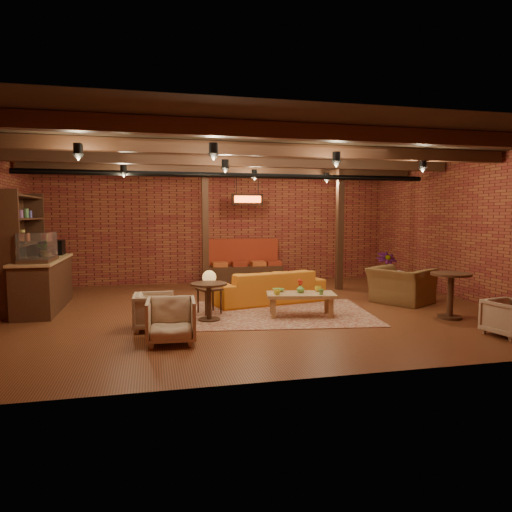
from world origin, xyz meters
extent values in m
plane|color=#3F1E0F|center=(0.00, 0.00, 0.00)|extent=(10.00, 10.00, 0.00)
cube|color=black|center=(0.00, 0.00, 3.20)|extent=(10.00, 8.00, 0.02)
cube|color=maroon|center=(0.00, 4.00, 1.60)|extent=(10.00, 0.02, 3.20)
cube|color=maroon|center=(0.00, -4.00, 1.60)|extent=(10.00, 0.02, 3.20)
cube|color=maroon|center=(5.00, 0.00, 1.60)|extent=(0.02, 8.00, 3.20)
cylinder|color=black|center=(0.00, 1.60, 2.85)|extent=(9.60, 0.12, 0.12)
cube|color=#321B10|center=(-0.60, 2.60, 1.60)|extent=(0.16, 0.16, 3.20)
cube|color=#321B10|center=(2.80, 2.00, 1.60)|extent=(0.16, 0.16, 3.20)
imported|color=#337F33|center=(-4.00, 1.20, 1.22)|extent=(0.35, 0.39, 0.30)
cube|color=#FF5519|center=(0.60, 3.10, 2.35)|extent=(0.86, 0.06, 0.30)
cube|color=maroon|center=(0.54, -0.46, 0.01)|extent=(3.74, 3.05, 0.01)
imported|color=#C26A1B|center=(0.53, 0.65, 0.36)|extent=(2.60, 1.48, 0.72)
cube|color=olive|center=(0.82, -0.79, 0.41)|extent=(1.39, 0.88, 0.06)
cube|color=olive|center=(0.25, -0.91, 0.19)|extent=(0.08, 0.08, 0.38)
cube|color=olive|center=(1.30, -1.12, 0.19)|extent=(0.08, 0.08, 0.38)
cube|color=olive|center=(0.34, -0.47, 0.19)|extent=(0.08, 0.08, 0.38)
cube|color=olive|center=(1.39, -0.68, 0.19)|extent=(0.08, 0.08, 0.38)
imported|color=gold|center=(0.33, -0.85, 0.49)|extent=(0.15, 0.15, 0.10)
imported|color=#5A9543|center=(1.14, -1.02, 0.49)|extent=(0.12, 0.12, 0.10)
imported|color=gold|center=(1.21, -0.66, 0.49)|extent=(0.15, 0.15, 0.10)
imported|color=#5A9543|center=(0.45, -0.51, 0.47)|extent=(0.26, 0.26, 0.06)
imported|color=#5A9543|center=(0.83, -0.74, 0.51)|extent=(0.14, 0.14, 0.13)
sphere|color=red|center=(0.83, -0.74, 0.64)|extent=(0.10, 0.10, 0.10)
cube|color=#321B10|center=(-0.85, -0.18, 0.49)|extent=(0.53, 0.53, 0.04)
cylinder|color=#321B10|center=(-0.85, -0.18, 0.23)|extent=(0.03, 0.03, 0.47)
cylinder|color=olive|center=(-0.85, -0.18, 0.52)|extent=(0.14, 0.14, 0.02)
cylinder|color=olive|center=(-0.85, -0.18, 0.58)|extent=(0.04, 0.04, 0.19)
sphere|color=yellow|center=(-0.85, -0.18, 0.72)|extent=(0.27, 0.27, 0.27)
cylinder|color=#321B10|center=(-0.94, -0.77, 0.68)|extent=(0.67, 0.67, 0.04)
cylinder|color=#321B10|center=(-0.94, -0.77, 0.34)|extent=(0.09, 0.09, 0.65)
cylinder|color=#321B10|center=(-0.94, -0.77, 0.02)|extent=(0.40, 0.40, 0.04)
imported|color=beige|center=(-1.92, -1.20, 0.34)|extent=(0.65, 0.69, 0.68)
imported|color=beige|center=(-1.68, -2.09, 0.37)|extent=(0.76, 0.71, 0.74)
imported|color=brown|center=(3.37, -0.05, 0.52)|extent=(1.27, 1.43, 1.05)
cube|color=#321B10|center=(3.83, 1.02, 0.52)|extent=(0.64, 0.64, 0.04)
cylinder|color=#321B10|center=(3.83, 1.02, 0.25)|extent=(0.04, 0.04, 0.50)
imported|color=#321B10|center=(3.83, 1.02, 0.56)|extent=(0.26, 0.29, 0.02)
cylinder|color=#321B10|center=(3.47, -1.60, 0.83)|extent=(0.73, 0.73, 0.05)
cylinder|color=#321B10|center=(3.47, -1.60, 0.42)|extent=(0.11, 0.11, 0.80)
cylinder|color=#321B10|center=(3.47, -1.60, 0.02)|extent=(0.44, 0.44, 0.05)
imported|color=beige|center=(3.59, -2.92, 0.32)|extent=(0.72, 0.69, 0.64)
imported|color=#4C7F4C|center=(3.91, 1.60, 1.47)|extent=(1.67, 1.67, 2.94)
camera|label=1|loc=(-1.94, -8.96, 1.93)|focal=32.00mm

